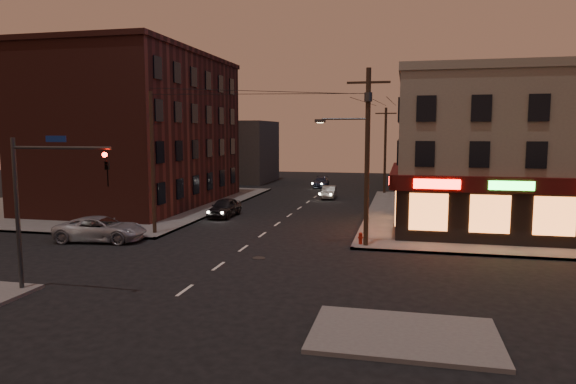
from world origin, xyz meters
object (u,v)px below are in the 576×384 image
(suv_cross, at_px, (101,229))
(sedan_mid, at_px, (329,192))
(sedan_far, at_px, (321,182))
(fire_hydrant, at_px, (360,238))
(sedan_near, at_px, (225,208))

(suv_cross, bearing_deg, sedan_mid, -31.98)
(sedan_far, bearing_deg, suv_cross, -108.42)
(sedan_mid, height_order, fire_hydrant, sedan_mid)
(sedan_mid, bearing_deg, suv_cross, -117.51)
(suv_cross, distance_m, sedan_far, 34.07)
(sedan_near, bearing_deg, sedan_far, 80.49)
(suv_cross, bearing_deg, sedan_near, -29.85)
(sedan_mid, height_order, sedan_far, sedan_mid)
(sedan_near, distance_m, fire_hydrant, 13.97)
(sedan_far, distance_m, fire_hydrant, 31.92)
(sedan_mid, bearing_deg, sedan_near, -119.15)
(sedan_near, height_order, sedan_far, sedan_near)
(suv_cross, height_order, sedan_mid, suv_cross)
(suv_cross, relative_size, fire_hydrant, 7.81)
(sedan_near, xyz_separation_m, fire_hydrant, (11.30, -8.22, -0.20))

